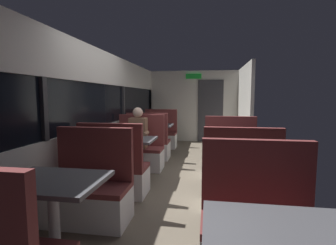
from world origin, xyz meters
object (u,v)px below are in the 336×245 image
(bench_near_window_facing_entry, at_px, (90,194))
(bench_front_aisle_facing_entry, at_px, (258,234))
(dining_table_mid_window, at_px, (129,144))
(bench_rear_aisle_facing_end, at_px, (240,184))
(dining_table_near_window, at_px, (53,190))
(bench_mid_window_facing_entry, at_px, (140,153))
(bench_rear_aisle_facing_entry, at_px, (230,158))
(bench_far_window_facing_end, at_px, (149,145))
(dining_table_far_window, at_px, (155,128))
(coffee_cup_primary, at_px, (249,141))
(bench_mid_window_facing_end, at_px, (115,173))
(bench_far_window_facing_entry, at_px, (160,136))
(dining_table_rear_aisle, at_px, (235,150))
(seated_passenger, at_px, (139,143))

(bench_near_window_facing_entry, xyz_separation_m, bench_front_aisle_facing_entry, (1.79, -0.60, 0.00))
(dining_table_mid_window, relative_size, bench_rear_aisle_facing_end, 0.82)
(dining_table_near_window, xyz_separation_m, bench_mid_window_facing_entry, (0.00, 2.91, -0.31))
(dining_table_mid_window, height_order, bench_rear_aisle_facing_end, bench_rear_aisle_facing_end)
(bench_rear_aisle_facing_entry, bearing_deg, bench_far_window_facing_end, 150.57)
(dining_table_mid_window, height_order, bench_mid_window_facing_entry, bench_mid_window_facing_entry)
(bench_near_window_facing_entry, height_order, dining_table_far_window, bench_near_window_facing_entry)
(coffee_cup_primary, bearing_deg, bench_near_window_facing_entry, -147.16)
(bench_mid_window_facing_end, relative_size, dining_table_far_window, 1.22)
(bench_far_window_facing_end, xyz_separation_m, bench_far_window_facing_entry, (0.00, 1.40, 0.00))
(bench_front_aisle_facing_entry, height_order, coffee_cup_primary, bench_front_aisle_facing_entry)
(bench_mid_window_facing_entry, height_order, bench_far_window_facing_entry, same)
(bench_near_window_facing_entry, xyz_separation_m, bench_rear_aisle_facing_entry, (1.79, 2.01, 0.00))
(dining_table_far_window, relative_size, dining_table_rear_aisle, 1.00)
(dining_table_near_window, distance_m, bench_mid_window_facing_end, 1.54)
(bench_far_window_facing_end, distance_m, bench_front_aisle_facing_entry, 4.04)
(dining_table_far_window, bearing_deg, bench_mid_window_facing_entry, -90.00)
(dining_table_far_window, height_order, bench_rear_aisle_facing_entry, bench_rear_aisle_facing_entry)
(bench_far_window_facing_entry, bearing_deg, bench_mid_window_facing_entry, -90.00)
(bench_mid_window_facing_entry, distance_m, dining_table_far_window, 1.54)
(bench_near_window_facing_entry, xyz_separation_m, bench_far_window_facing_end, (0.00, 3.02, 0.00))
(dining_table_near_window, distance_m, bench_mid_window_facing_entry, 2.92)
(dining_table_near_window, bearing_deg, bench_near_window_facing_entry, 90.00)
(bench_far_window_facing_entry, height_order, dining_table_rear_aisle, bench_far_window_facing_entry)
(bench_rear_aisle_facing_entry, bearing_deg, bench_far_window_facing_entry, 126.62)
(bench_mid_window_facing_entry, bearing_deg, bench_front_aisle_facing_entry, -57.49)
(bench_rear_aisle_facing_end, bearing_deg, bench_front_aisle_facing_entry, -90.00)
(dining_table_near_window, bearing_deg, dining_table_far_window, 90.00)
(bench_far_window_facing_end, height_order, coffee_cup_primary, bench_far_window_facing_end)
(bench_front_aisle_facing_entry, xyz_separation_m, dining_table_rear_aisle, (0.00, 1.91, 0.31))
(dining_table_mid_window, xyz_separation_m, bench_front_aisle_facing_entry, (1.79, -2.11, -0.31))
(bench_mid_window_facing_end, bearing_deg, bench_rear_aisle_facing_end, -6.38)
(bench_front_aisle_facing_entry, bearing_deg, bench_mid_window_facing_end, 141.77)
(dining_table_near_window, bearing_deg, bench_mid_window_facing_end, 90.00)
(bench_front_aisle_facing_entry, distance_m, bench_rear_aisle_facing_end, 1.21)
(dining_table_mid_window, bearing_deg, bench_front_aisle_facing_entry, -49.68)
(bench_mid_window_facing_entry, xyz_separation_m, bench_rear_aisle_facing_end, (1.79, -1.60, 0.00))
(dining_table_near_window, height_order, bench_rear_aisle_facing_end, bench_rear_aisle_facing_end)
(bench_near_window_facing_entry, xyz_separation_m, bench_far_window_facing_entry, (0.00, 4.42, 0.00))
(bench_mid_window_facing_entry, distance_m, coffee_cup_primary, 2.24)
(bench_mid_window_facing_end, xyz_separation_m, dining_table_far_window, (0.00, 2.91, 0.31))
(dining_table_near_window, relative_size, bench_mid_window_facing_entry, 0.82)
(dining_table_far_window, relative_size, seated_passenger, 0.71)
(bench_far_window_facing_entry, bearing_deg, dining_table_near_window, -90.00)
(bench_rear_aisle_facing_end, height_order, seated_passenger, seated_passenger)
(bench_far_window_facing_entry, bearing_deg, bench_far_window_facing_end, -90.00)
(bench_far_window_facing_entry, bearing_deg, bench_rear_aisle_facing_entry, -53.38)
(bench_mid_window_facing_end, xyz_separation_m, seated_passenger, (0.00, 1.33, 0.21))
(bench_mid_window_facing_end, bearing_deg, coffee_cup_primary, 13.45)
(dining_table_far_window, height_order, coffee_cup_primary, coffee_cup_primary)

